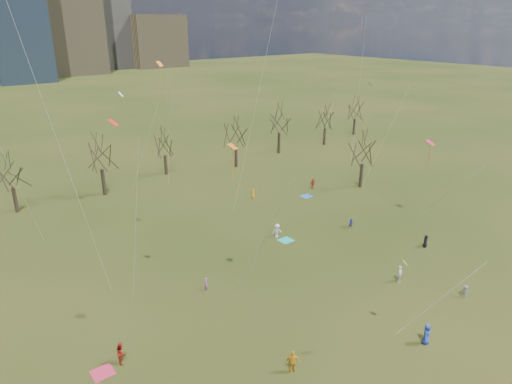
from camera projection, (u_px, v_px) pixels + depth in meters
ground at (333, 294)px, 44.05m from camera, size 500.00×500.00×0.00m
bare_tree_row at (152, 152)px, 69.07m from camera, size 113.04×29.80×9.50m
blanket_teal at (286, 240)px, 54.76m from camera, size 1.60×1.50×0.03m
blanket_navy at (306, 196)px, 68.52m from camera, size 1.60×1.50×0.03m
blanket_crimson at (103, 373)px, 34.15m from camera, size 1.60×1.50×0.03m
person_0 at (427, 334)px, 36.98m from camera, size 1.03×0.81×1.84m
person_1 at (400, 274)px, 45.83m from camera, size 0.74×0.59×1.77m
person_2 at (121, 352)px, 34.94m from camera, size 0.95×1.06×1.79m
person_3 at (465, 291)px, 43.33m from camera, size 0.54×0.86×1.27m
person_4 at (293, 362)px, 33.95m from camera, size 1.17×0.99×1.87m
person_6 at (426, 241)px, 52.91m from camera, size 0.88×0.78×1.51m
person_7 at (206, 284)px, 44.28m from camera, size 0.53×0.62×1.44m
person_8 at (351, 223)px, 58.11m from camera, size 0.69×0.72×1.16m
person_9 at (277, 231)px, 55.25m from camera, size 1.27×0.92×1.77m
person_10 at (313, 183)px, 71.46m from camera, size 1.04×0.62×1.66m
person_12 at (253, 194)px, 67.55m from camera, size 0.60×0.79×1.46m
kites_airborne at (251, 129)px, 51.55m from camera, size 58.89×47.27×30.63m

